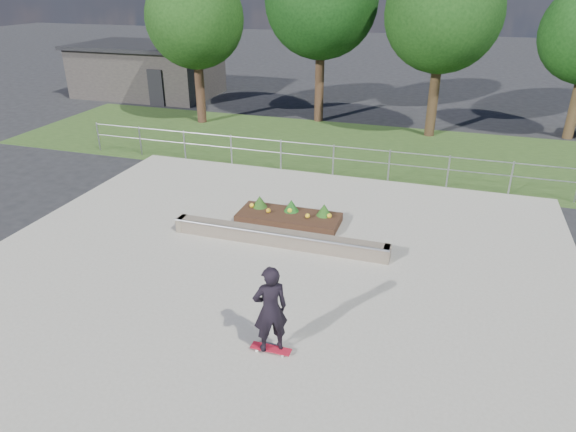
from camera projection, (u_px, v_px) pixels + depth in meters
The scene contains 11 objects.
ground at pixel (261, 281), 12.33m from camera, with size 120.00×120.00×0.00m, color black.
grass_verge at pixel (351, 148), 21.81m from camera, with size 30.00×8.00×0.02m, color #2A441B.
concrete_slab at pixel (261, 280), 12.32m from camera, with size 15.00×15.00×0.06m, color gray.
fence at pixel (333, 156), 18.47m from camera, with size 20.06×0.06×1.20m.
building at pixel (148, 70), 31.06m from camera, with size 8.40×5.40×3.00m.
tree_far_left at pixel (195, 19), 23.68m from camera, with size 4.55×4.55×7.15m.
tree_mid_left at pixel (322, 1), 23.57m from camera, with size 5.25×5.25×8.25m.
tree_mid_right at pixel (443, 14), 21.35m from camera, with size 4.90×4.90×7.70m.
grind_ledge at pixel (278, 238), 13.82m from camera, with size 6.00×0.44×0.43m.
planter_bed at pixel (289, 216), 15.13m from camera, with size 3.00×1.20×0.61m.
skateboarder at pixel (270, 310), 9.52m from camera, with size 0.80×0.73×1.90m.
Camera 1 is at (3.81, -9.79, 6.67)m, focal length 32.00 mm.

